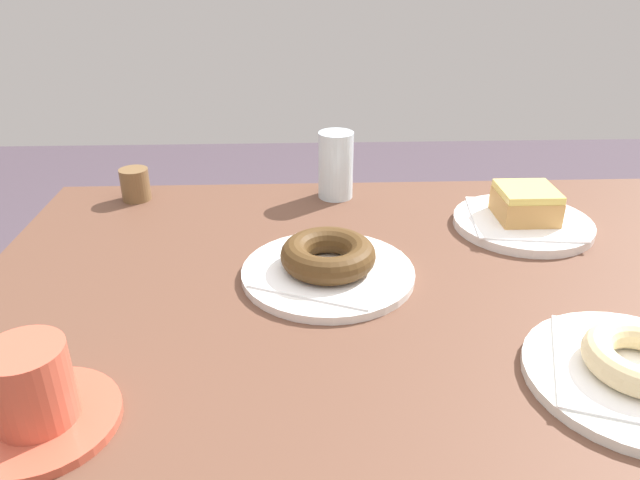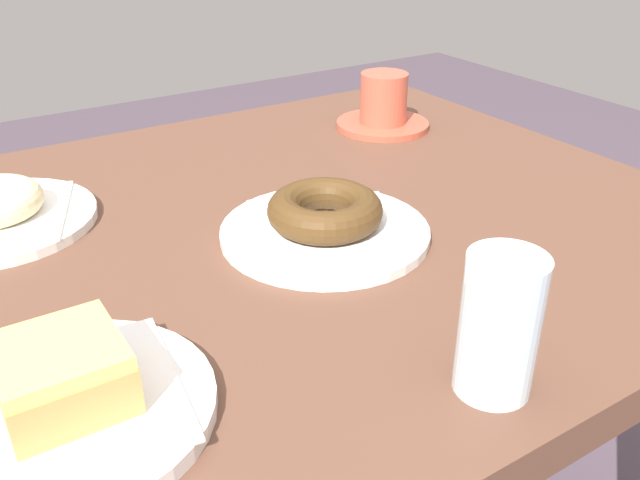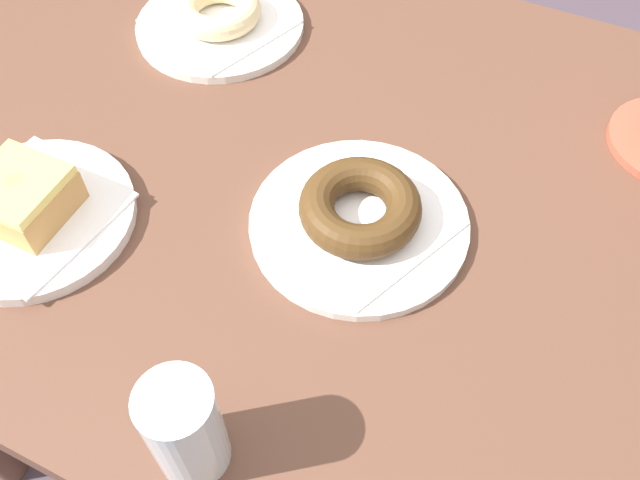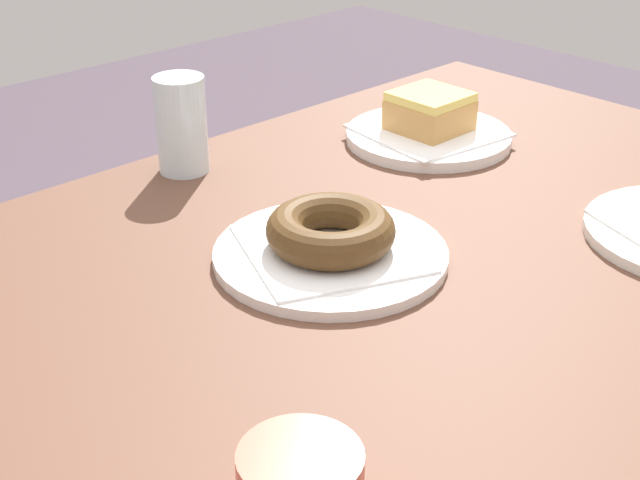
% 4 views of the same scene
% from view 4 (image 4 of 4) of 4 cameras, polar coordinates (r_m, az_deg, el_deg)
% --- Properties ---
extents(table, '(1.10, 0.81, 0.73)m').
position_cam_4_polar(table, '(0.95, 6.62, -5.44)').
color(table, brown).
rests_on(table, ground_plane).
extents(plate_chocolate_ring, '(0.23, 0.23, 0.01)m').
position_cam_4_polar(plate_chocolate_ring, '(0.88, 0.67, -0.92)').
color(plate_chocolate_ring, white).
rests_on(plate_chocolate_ring, table).
extents(napkin_chocolate_ring, '(0.21, 0.21, 0.00)m').
position_cam_4_polar(napkin_chocolate_ring, '(0.88, 0.67, -0.52)').
color(napkin_chocolate_ring, white).
rests_on(napkin_chocolate_ring, plate_chocolate_ring).
extents(donut_chocolate_ring, '(0.13, 0.13, 0.04)m').
position_cam_4_polar(donut_chocolate_ring, '(0.87, 0.68, 0.64)').
color(donut_chocolate_ring, '#482F15').
rests_on(donut_chocolate_ring, napkin_chocolate_ring).
extents(plate_glazed_square, '(0.21, 0.21, 0.01)m').
position_cam_4_polar(plate_glazed_square, '(1.18, 6.89, 6.54)').
color(plate_glazed_square, white).
rests_on(plate_glazed_square, table).
extents(napkin_glazed_square, '(0.18, 0.18, 0.00)m').
position_cam_4_polar(napkin_glazed_square, '(1.18, 6.91, 6.93)').
color(napkin_glazed_square, white).
rests_on(napkin_glazed_square, plate_glazed_square).
extents(donut_glazed_square, '(0.09, 0.09, 0.05)m').
position_cam_4_polar(donut_glazed_square, '(1.17, 6.98, 8.13)').
color(donut_glazed_square, tan).
rests_on(donut_glazed_square, napkin_glazed_square).
extents(water_glass, '(0.06, 0.06, 0.12)m').
position_cam_4_polar(water_glass, '(1.08, -8.78, 7.24)').
color(water_glass, silver).
rests_on(water_glass, table).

